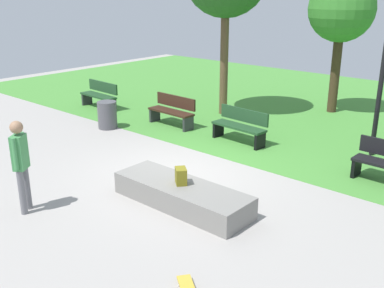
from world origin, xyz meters
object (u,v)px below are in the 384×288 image
(concrete_ledge, at_px, (182,195))
(backpack_on_ledge, at_px, (181,176))
(park_bench_far_right, at_px, (100,94))
(park_bench_center_lawn, at_px, (172,110))
(tree_broad_elm, at_px, (342,10))
(park_bench_near_lamppost, at_px, (240,125))
(skater_performing_trick, at_px, (21,159))
(trash_bin, at_px, (107,115))

(concrete_ledge, bearing_deg, backpack_on_ledge, 153.68)
(park_bench_far_right, bearing_deg, park_bench_center_lawn, 1.67)
(concrete_ledge, xyz_separation_m, tree_broad_elm, (-0.91, 8.61, 3.12))
(park_bench_center_lawn, distance_m, park_bench_near_lamppost, 2.49)
(park_bench_far_right, xyz_separation_m, tree_broad_elm, (6.37, 4.88, 2.86))
(skater_performing_trick, relative_size, tree_broad_elm, 0.40)
(backpack_on_ledge, relative_size, tree_broad_elm, 0.07)
(tree_broad_elm, bearing_deg, skater_performing_trick, -96.06)
(park_bench_near_lamppost, distance_m, tree_broad_elm, 5.54)
(park_bench_center_lawn, bearing_deg, concrete_ledge, -44.69)
(park_bench_center_lawn, xyz_separation_m, park_bench_far_right, (-3.41, -0.10, 0.00))
(skater_performing_trick, distance_m, tree_broad_elm, 11.02)
(park_bench_far_right, bearing_deg, trash_bin, -33.15)
(park_bench_center_lawn, distance_m, trash_bin, 1.97)
(park_bench_near_lamppost, xyz_separation_m, trash_bin, (-3.77, -1.55, -0.07))
(concrete_ledge, relative_size, park_bench_far_right, 1.77)
(backpack_on_ledge, height_order, trash_bin, trash_bin)
(park_bench_center_lawn, relative_size, trash_bin, 1.98)
(park_bench_near_lamppost, bearing_deg, park_bench_center_lawn, -178.60)
(backpack_on_ledge, xyz_separation_m, park_bench_near_lamppost, (-1.36, 3.87, -0.12))
(skater_performing_trick, bearing_deg, concrete_ledge, 45.89)
(backpack_on_ledge, height_order, skater_performing_trick, skater_performing_trick)
(park_bench_center_lawn, bearing_deg, park_bench_near_lamppost, 1.40)
(skater_performing_trick, height_order, tree_broad_elm, tree_broad_elm)
(skater_performing_trick, relative_size, park_bench_center_lawn, 1.10)
(park_bench_near_lamppost, bearing_deg, tree_broad_elm, 84.21)
(backpack_on_ledge, distance_m, skater_performing_trick, 2.96)
(skater_performing_trick, relative_size, park_bench_far_right, 1.09)
(concrete_ledge, xyz_separation_m, skater_performing_trick, (-2.05, -2.11, 0.83))
(trash_bin, bearing_deg, park_bench_center_lawn, 49.28)
(park_bench_center_lawn, relative_size, tree_broad_elm, 0.36)
(concrete_ledge, distance_m, park_bench_far_right, 8.18)
(trash_bin, bearing_deg, park_bench_far_right, 146.85)
(backpack_on_ledge, height_order, tree_broad_elm, tree_broad_elm)
(skater_performing_trick, bearing_deg, park_bench_near_lamppost, 83.73)
(park_bench_far_right, relative_size, park_bench_near_lamppost, 1.00)
(skater_performing_trick, xyz_separation_m, tree_broad_elm, (1.14, 10.72, 2.29))
(concrete_ledge, bearing_deg, park_bench_far_right, 152.87)
(concrete_ledge, height_order, skater_performing_trick, skater_performing_trick)
(backpack_on_ledge, bearing_deg, park_bench_near_lamppost, 148.51)
(skater_performing_trick, distance_m, park_bench_far_right, 7.86)
(backpack_on_ledge, height_order, park_bench_near_lamppost, park_bench_near_lamppost)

